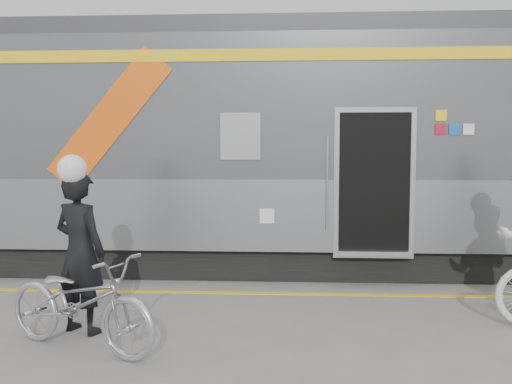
{
  "coord_description": "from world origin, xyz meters",
  "views": [
    {
      "loc": [
        0.03,
        -5.43,
        2.06
      ],
      "look_at": [
        -0.36,
        1.6,
        1.5
      ],
      "focal_mm": 38.0,
      "sensor_mm": 36.0,
      "label": 1
    }
  ],
  "objects": [
    {
      "name": "ground",
      "position": [
        0.0,
        0.0,
        0.0
      ],
      "size": [
        90.0,
        90.0,
        0.0
      ],
      "primitive_type": "plane",
      "color": "slate",
      "rests_on": "ground"
    },
    {
      "name": "train",
      "position": [
        -0.84,
        4.19,
        2.05
      ],
      "size": [
        24.0,
        3.17,
        4.1
      ],
      "color": "black",
      "rests_on": "ground"
    },
    {
      "name": "safety_strip",
      "position": [
        0.0,
        2.15,
        0.0
      ],
      "size": [
        24.0,
        0.12,
        0.01
      ],
      "primitive_type": "cube",
      "color": "yellow",
      "rests_on": "ground"
    },
    {
      "name": "man",
      "position": [
        -2.26,
        0.42,
        0.91
      ],
      "size": [
        0.78,
        0.66,
        1.82
      ],
      "primitive_type": "imported",
      "rotation": [
        0.0,
        0.0,
        2.73
      ],
      "color": "black",
      "rests_on": "ground"
    },
    {
      "name": "bicycle_left",
      "position": [
        -2.06,
        -0.13,
        0.5
      ],
      "size": [
        2.02,
        1.37,
        1.0
      ],
      "primitive_type": "imported",
      "rotation": [
        0.0,
        0.0,
        1.16
      ],
      "color": "#A9AAB1",
      "rests_on": "ground"
    },
    {
      "name": "helmet_man",
      "position": [
        -2.26,
        0.42,
        1.98
      ],
      "size": [
        0.32,
        0.32,
        0.32
      ],
      "primitive_type": "sphere",
      "color": "white",
      "rests_on": "man"
    }
  ]
}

